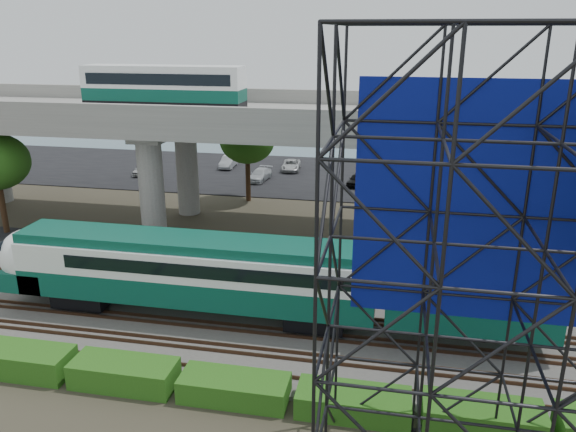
# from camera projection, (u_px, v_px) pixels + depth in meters

# --- Properties ---
(ground) EXTENTS (140.00, 140.00, 0.00)m
(ground) POSITION_uv_depth(u_px,v_px,m) (240.00, 343.00, 27.95)
(ground) COLOR #474233
(ground) RESTS_ON ground
(ballast_bed) EXTENTS (90.00, 12.00, 0.20)m
(ballast_bed) POSITION_uv_depth(u_px,v_px,m) (250.00, 322.00, 29.78)
(ballast_bed) COLOR slate
(ballast_bed) RESTS_ON ground
(service_road) EXTENTS (90.00, 5.00, 0.08)m
(service_road) POSITION_uv_depth(u_px,v_px,m) (283.00, 262.00, 37.71)
(service_road) COLOR black
(service_road) RESTS_ON ground
(parking_lot) EXTENTS (90.00, 18.00, 0.08)m
(parking_lot) POSITION_uv_depth(u_px,v_px,m) (328.00, 177.00, 59.59)
(parking_lot) COLOR black
(parking_lot) RESTS_ON ground
(harbor_water) EXTENTS (140.00, 40.00, 0.03)m
(harbor_water) POSITION_uv_depth(u_px,v_px,m) (347.00, 139.00, 80.08)
(harbor_water) COLOR #466774
(harbor_water) RESTS_ON ground
(rail_tracks) EXTENTS (90.00, 9.52, 0.16)m
(rail_tracks) POSITION_uv_depth(u_px,v_px,m) (250.00, 319.00, 29.72)
(rail_tracks) COLOR #472D1E
(rail_tracks) RESTS_ON ballast_bed
(commuter_train) EXTENTS (29.30, 3.06, 4.30)m
(commuter_train) POSITION_uv_depth(u_px,v_px,m) (233.00, 273.00, 29.06)
(commuter_train) COLOR black
(commuter_train) RESTS_ON rail_tracks
(overpass) EXTENTS (80.00, 12.00, 12.40)m
(overpass) POSITION_uv_depth(u_px,v_px,m) (288.00, 127.00, 40.40)
(overpass) COLOR #9E9B93
(overpass) RESTS_ON ground
(scaffold_tower) EXTENTS (9.36, 6.36, 15.00)m
(scaffold_tower) POSITION_uv_depth(u_px,v_px,m) (483.00, 296.00, 16.35)
(scaffold_tower) COLOR black
(scaffold_tower) RESTS_ON ground
(hedge_strip) EXTENTS (34.60, 1.80, 1.20)m
(hedge_strip) POSITION_uv_depth(u_px,v_px,m) (234.00, 387.00, 23.58)
(hedge_strip) COLOR #225112
(hedge_strip) RESTS_ON ground
(trees) EXTENTS (40.94, 16.94, 7.69)m
(trees) POSITION_uv_depth(u_px,v_px,m) (237.00, 160.00, 42.11)
(trees) COLOR #382314
(trees) RESTS_ON ground
(suv) EXTENTS (5.04, 2.79, 1.34)m
(suv) POSITION_uv_depth(u_px,v_px,m) (61.00, 240.00, 39.67)
(suv) COLOR black
(suv) RESTS_ON service_road
(parked_cars) EXTENTS (39.42, 9.24, 1.30)m
(parked_cars) POSITION_uv_depth(u_px,v_px,m) (338.00, 172.00, 58.86)
(parked_cars) COLOR silver
(parked_cars) RESTS_ON parking_lot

